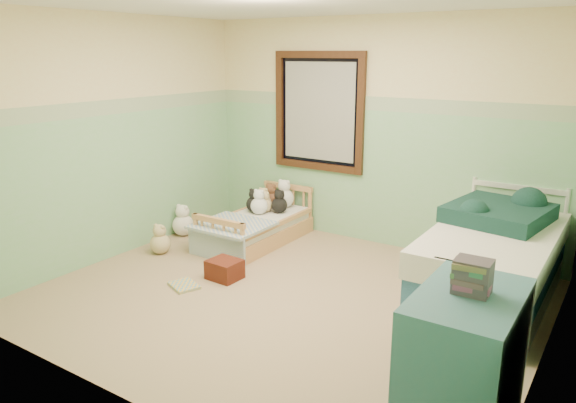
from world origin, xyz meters
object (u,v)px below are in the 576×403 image
Objects in this scene: plush_floor_tan at (160,244)px; floor_book at (184,286)px; plush_floor_cream at (183,225)px; twin_bed_frame at (489,290)px; toddler_bed_frame at (257,234)px; red_pillow at (225,269)px; dresser at (463,364)px.

floor_book is at bearing -31.45° from plush_floor_tan.
twin_bed_frame is (3.50, 0.15, -0.02)m from plush_floor_cream.
plush_floor_cream is 1.52m from floor_book.
toddler_bed_frame is 1.09m from plush_floor_tan.
floor_book is (-0.19, -0.36, -0.08)m from red_pillow.
plush_floor_tan is at bearing -167.49° from twin_bed_frame.
dresser reaches higher than red_pillow.
twin_bed_frame reaches higher than toddler_bed_frame.
plush_floor_cream is at bearing 156.05° from dresser.
plush_floor_tan is 1.03m from red_pillow.
toddler_bed_frame is at bearing 110.22° from red_pillow.
toddler_bed_frame is at bearing 53.97° from plush_floor_tan.
dresser reaches higher than plush_floor_cream.
toddler_bed_frame is 6.23× the size of plush_floor_tan.
plush_floor_cream is 3.50m from twin_bed_frame.
twin_bed_frame is 2.42m from red_pillow.
toddler_bed_frame is at bearing 19.30° from plush_floor_cream.
dresser reaches higher than toddler_bed_frame.
plush_floor_tan is (-0.64, -0.88, 0.02)m from toddler_bed_frame.
toddler_bed_frame is at bearing 176.61° from twin_bed_frame.
plush_floor_tan is at bearing 170.25° from floor_book.
dresser is (2.91, -1.98, 0.34)m from toddler_bed_frame.
plush_floor_tan is (0.22, -0.58, -0.02)m from plush_floor_cream.
twin_bed_frame is 1.87m from dresser.
plush_floor_cream is 4.14m from dresser.
floor_book is (0.83, -0.51, -0.10)m from plush_floor_tan.
twin_bed_frame reaches higher than floor_book.
twin_bed_frame is (2.64, -0.16, 0.02)m from toddler_bed_frame.
floor_book is at bearing -117.99° from red_pillow.
plush_floor_cream reaches higher than plush_floor_tan.
twin_bed_frame is 6.11× the size of red_pillow.
dresser reaches higher than twin_bed_frame.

